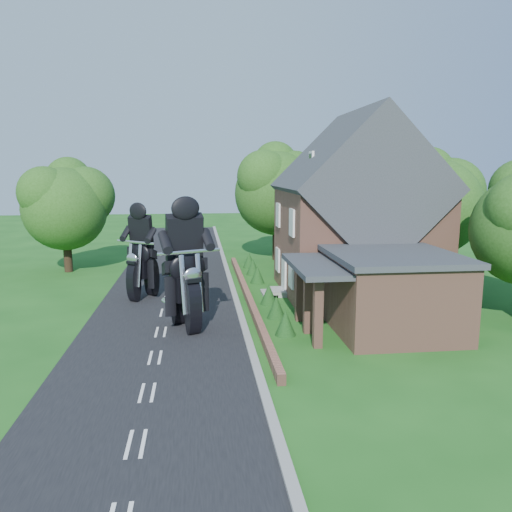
{
  "coord_description": "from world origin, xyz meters",
  "views": [
    {
      "loc": [
        1.69,
        -21.05,
        6.95
      ],
      "look_at": [
        4.48,
        2.74,
        2.8
      ],
      "focal_mm": 35.0,
      "sensor_mm": 36.0,
      "label": 1
    }
  ],
  "objects": [
    {
      "name": "annex",
      "position": [
        9.87,
        -0.8,
        1.77
      ],
      "size": [
        7.05,
        5.94,
        3.44
      ],
      "color": "#95604C",
      "rests_on": "ground"
    },
    {
      "name": "shrub_d",
      "position": [
        5.3,
        9.0,
        0.55
      ],
      "size": [
        0.9,
        0.9,
        1.1
      ],
      "primitive_type": "cone",
      "color": "#113812",
      "rests_on": "ground"
    },
    {
      "name": "ground",
      "position": [
        0.0,
        0.0,
        0.0
      ],
      "size": [
        120.0,
        120.0,
        0.0
      ],
      "primitive_type": "plane",
      "color": "#185016",
      "rests_on": "ground"
    },
    {
      "name": "garden_wall",
      "position": [
        4.3,
        5.0,
        0.2
      ],
      "size": [
        0.3,
        22.0,
        0.4
      ],
      "primitive_type": "cube",
      "color": "#95604C",
      "rests_on": "ground"
    },
    {
      "name": "motorcycle_lead",
      "position": [
        1.11,
        0.26,
        0.88
      ],
      "size": [
        1.15,
        1.92,
        1.75
      ],
      "primitive_type": null,
      "rotation": [
        0.0,
        0.0,
        3.53
      ],
      "color": "black",
      "rests_on": "ground"
    },
    {
      "name": "tree_far_road",
      "position": [
        -6.86,
        14.11,
        4.84
      ],
      "size": [
        6.08,
        5.6,
        7.84
      ],
      "color": "black",
      "rests_on": "ground"
    },
    {
      "name": "tree_house_right",
      "position": [
        16.65,
        8.62,
        5.19
      ],
      "size": [
        6.51,
        6.0,
        8.4
      ],
      "color": "black",
      "rests_on": "ground"
    },
    {
      "name": "shrub_a",
      "position": [
        5.3,
        -1.0,
        0.55
      ],
      "size": [
        0.9,
        0.9,
        1.1
      ],
      "primitive_type": "cone",
      "color": "#113812",
      "rests_on": "ground"
    },
    {
      "name": "tree_behind_left",
      "position": [
        8.16,
        17.13,
        5.73
      ],
      "size": [
        6.94,
        6.4,
        9.16
      ],
      "color": "black",
      "rests_on": "ground"
    },
    {
      "name": "shrub_f",
      "position": [
        5.3,
        14.0,
        0.55
      ],
      "size": [
        0.9,
        0.9,
        1.1
      ],
      "primitive_type": "cone",
      "color": "#113812",
      "rests_on": "ground"
    },
    {
      "name": "shrub_b",
      "position": [
        5.3,
        1.5,
        0.55
      ],
      "size": [
        0.9,
        0.9,
        1.1
      ],
      "primitive_type": "cone",
      "color": "#113812",
      "rests_on": "ground"
    },
    {
      "name": "road",
      "position": [
        0.0,
        0.0,
        0.01
      ],
      "size": [
        7.0,
        80.0,
        0.02
      ],
      "primitive_type": "cube",
      "color": "black",
      "rests_on": "ground"
    },
    {
      "name": "tree_behind_house",
      "position": [
        14.18,
        16.14,
        6.23
      ],
      "size": [
        7.81,
        7.2,
        10.08
      ],
      "color": "black",
      "rests_on": "ground"
    },
    {
      "name": "shrub_c",
      "position": [
        5.3,
        4.0,
        0.55
      ],
      "size": [
        0.9,
        0.9,
        1.1
      ],
      "primitive_type": "cone",
      "color": "#113812",
      "rests_on": "ground"
    },
    {
      "name": "kerb",
      "position": [
        3.65,
        0.0,
        0.06
      ],
      "size": [
        0.3,
        80.0,
        0.12
      ],
      "primitive_type": "cube",
      "color": "gray",
      "rests_on": "ground"
    },
    {
      "name": "shrub_e",
      "position": [
        5.3,
        11.5,
        0.55
      ],
      "size": [
        0.9,
        0.9,
        1.1
      ],
      "primitive_type": "cone",
      "color": "#113812",
      "rests_on": "ground"
    },
    {
      "name": "motorcycle_follow",
      "position": [
        -1.33,
        5.88,
        0.79
      ],
      "size": [
        1.31,
        1.63,
        1.57
      ],
      "primitive_type": null,
      "rotation": [
        0.0,
        0.0,
        2.54
      ],
      "color": "black",
      "rests_on": "ground"
    },
    {
      "name": "house",
      "position": [
        10.49,
        6.0,
        4.34
      ],
      "size": [
        9.54,
        8.64,
        10.24
      ],
      "color": "#95604C",
      "rests_on": "ground"
    }
  ]
}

